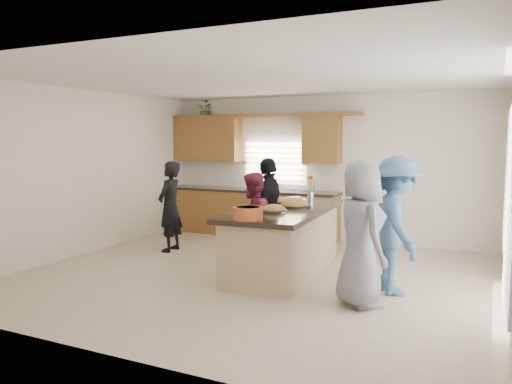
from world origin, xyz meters
The scene contains 18 objects.
floor centered at (0.00, 0.00, 0.00)m, with size 6.50×6.50×0.00m, color beige.
room_shell centered at (0.00, 0.00, 1.90)m, with size 6.52×6.02×2.81m.
back_cabinetry centered at (-1.47, 2.73, 0.91)m, with size 4.08×0.66×2.46m.
right_wall_glazing centered at (3.22, -0.13, 1.34)m, with size 0.06×4.00×2.25m.
island centered at (0.29, 0.37, 0.45)m, with size 1.32×2.77×0.95m.
platter_front centered at (0.29, -0.03, 0.98)m, with size 0.38×0.38×0.15m.
platter_mid centered at (0.38, 0.57, 0.98)m, with size 0.47×0.47×0.19m.
platter_back centered at (0.10, 0.87, 0.98)m, with size 0.38×0.38×0.15m.
salad_bowl centered at (0.27, -0.80, 1.04)m, with size 0.37×0.37×0.16m.
clear_cup centered at (0.70, -0.64, 1.00)m, with size 0.07×0.07×0.09m, color white.
plate_stack centered at (0.07, 1.36, 0.98)m, with size 0.25×0.25×0.05m, color #AD85C2.
flower_vase centered at (0.30, 1.49, 1.17)m, with size 0.14×0.14×0.41m.
potted_plant centered at (-2.53, 2.82, 2.59)m, with size 0.34×0.29×0.38m, color #386A2A.
woman_left_back centered at (-2.04, 0.78, 0.79)m, with size 0.58×0.38×1.58m, color black.
woman_left_mid centered at (-0.22, 0.35, 0.73)m, with size 0.71×0.55×1.47m, color maroon.
woman_left_front centered at (-0.13, 0.74, 0.84)m, with size 0.98×0.41×1.67m, color black.
woman_right_back centered at (1.96, 0.02, 0.88)m, with size 1.13×0.65×1.75m, color #3B6081.
woman_right_front centered at (1.67, -0.64, 0.86)m, with size 0.84×0.55×1.72m, color slate.
Camera 1 is at (3.05, -6.35, 1.95)m, focal length 35.00 mm.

